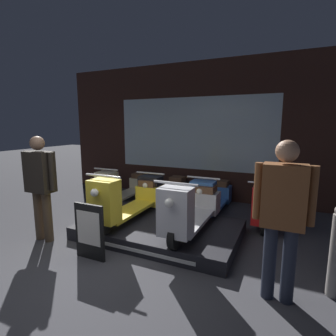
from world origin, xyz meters
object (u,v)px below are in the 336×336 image
price_sign_board (90,232)px  scooter_backrow_3 (268,204)px  scooter_display_left (129,200)px  scooter_display_right (192,209)px  person_right_browsing (283,210)px  scooter_backrow_0 (124,187)px  scooter_backrow_1 (165,192)px  person_left_browsing (40,180)px  scooter_backrow_2 (212,197)px

price_sign_board → scooter_backrow_3: bearing=49.9°
scooter_display_left → scooter_display_right: 1.11m
scooter_display_left → price_sign_board: size_ratio=2.35×
person_right_browsing → scooter_backrow_0: bearing=146.4°
scooter_display_left → scooter_backrow_1: size_ratio=1.00×
scooter_display_right → person_left_browsing: (-2.11, -0.85, 0.40)m
scooter_backrow_1 → person_left_browsing: 2.54m
scooter_backrow_1 → scooter_backrow_2: 1.05m
scooter_backrow_0 → person_right_browsing: 4.12m
scooter_backrow_1 → price_sign_board: size_ratio=2.35×
scooter_display_left → person_left_browsing: (-1.00, -0.85, 0.40)m
scooter_backrow_2 → scooter_backrow_1: bearing=180.0°
scooter_backrow_1 → price_sign_board: (0.06, -2.42, 0.05)m
price_sign_board → person_left_browsing: bearing=171.3°
scooter_backrow_2 → person_left_browsing: bearing=-132.1°
scooter_display_left → scooter_backrow_1: scooter_display_left is taller
scooter_display_right → scooter_backrow_3: scooter_display_right is taller
scooter_display_right → scooter_backrow_1: (-1.12, 1.40, -0.20)m
person_right_browsing → scooter_backrow_2: bearing=120.0°
scooter_display_left → person_left_browsing: 1.38m
scooter_backrow_1 → person_left_browsing: person_left_browsing is taller
scooter_backrow_0 → price_sign_board: size_ratio=2.35×
scooter_backrow_2 → scooter_display_right: bearing=-87.0°
scooter_display_left → scooter_backrow_3: bearing=33.9°
scooter_display_right → scooter_display_left: bearing=180.0°
scooter_backrow_1 → person_right_browsing: (2.35, -2.26, 0.61)m
person_left_browsing → scooter_backrow_2: bearing=47.9°
person_right_browsing → price_sign_board: person_right_browsing is taller
person_left_browsing → price_sign_board: person_left_browsing is taller
scooter_backrow_3 → price_sign_board: 3.16m
scooter_display_right → price_sign_board: size_ratio=2.35×
price_sign_board → scooter_backrow_2: bearing=67.7°
scooter_backrow_1 → scooter_backrow_3: 2.09m
scooter_backrow_2 → scooter_backrow_3: 1.05m
scooter_display_left → scooter_backrow_0: scooter_display_left is taller
scooter_display_left → person_right_browsing: (2.34, -0.85, 0.41)m
scooter_display_right → person_right_browsing: 1.55m
scooter_backrow_1 → price_sign_board: bearing=-88.7°
scooter_backrow_0 → person_right_browsing: (3.40, -2.26, 0.61)m
person_right_browsing → scooter_backrow_3: bearing=96.5°
scooter_display_right → scooter_backrow_2: scooter_display_right is taller
scooter_backrow_0 → scooter_backrow_3: size_ratio=1.00×
scooter_backrow_3 → person_left_browsing: person_left_browsing is taller
scooter_backrow_2 → scooter_backrow_0: bearing=180.0°
scooter_backrow_3 → price_sign_board: bearing=-130.1°
scooter_backrow_2 → price_sign_board: (-0.99, -2.42, 0.05)m
person_left_browsing → price_sign_board: (1.05, -0.16, -0.56)m
scooter_backrow_2 → person_left_browsing: (-2.04, -2.26, 0.61)m
scooter_backrow_2 → price_sign_board: bearing=-112.3°
scooter_display_left → person_right_browsing: bearing=-20.0°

